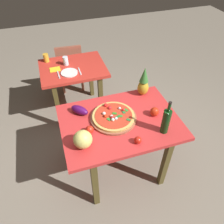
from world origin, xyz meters
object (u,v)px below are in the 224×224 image
at_px(pizza_board, 113,118).
at_px(bell_pepper, 154,112).
at_px(display_table, 120,127).
at_px(melon, 83,139).
at_px(eggplant, 80,110).
at_px(drinking_glass_water, 66,61).
at_px(pizza, 113,116).
at_px(background_table, 74,75).
at_px(pineapple_left, 144,83).
at_px(knife_utensil, 80,71).
at_px(tomato_beside_pepper, 138,140).
at_px(dining_chair, 70,65).
at_px(fork_utensil, 59,75).
at_px(napkin_folded, 55,69).
at_px(tomato_near_board, 90,130).
at_px(dinner_plate, 69,73).
at_px(drinking_glass_juice, 46,58).
at_px(wine_bottle, 166,121).

xyz_separation_m(pizza_board, bell_pepper, (0.42, -0.07, 0.03)).
height_order(display_table, melon, melon).
relative_size(eggplant, drinking_glass_water, 1.68).
bearing_deg(eggplant, pizza, -30.42).
height_order(background_table, pineapple_left, pineapple_left).
xyz_separation_m(pizza_board, knife_utensil, (-0.15, 0.99, -0.01)).
bearing_deg(bell_pepper, tomato_beside_pepper, -136.41).
bearing_deg(dining_chair, pineapple_left, 118.32).
height_order(drinking_glass_water, fork_utensil, drinking_glass_water).
bearing_deg(dining_chair, eggplant, 89.51).
xyz_separation_m(fork_utensil, napkin_folded, (-0.03, 0.15, -0.00)).
bearing_deg(tomato_near_board, tomato_beside_pepper, -33.03).
bearing_deg(napkin_folded, fork_utensil, -79.09).
xyz_separation_m(dining_chair, tomato_near_board, (-0.07, -1.82, 0.33)).
relative_size(display_table, drinking_glass_water, 10.12).
relative_size(pineapple_left, tomato_near_board, 4.40).
distance_m(pizza_board, napkin_folded, 1.23).
distance_m(fork_utensil, knife_utensil, 0.28).
bearing_deg(dinner_plate, drinking_glass_juice, 122.43).
height_order(display_table, eggplant, eggplant).
bearing_deg(background_table, pizza_board, -78.80).
height_order(bell_pepper, eggplant, bell_pepper).
distance_m(pizza_board, knife_utensil, 1.00).
bearing_deg(napkin_folded, knife_utensil, -25.56).
bearing_deg(pizza, pineapple_left, 32.71).
bearing_deg(pizza_board, display_table, -39.94).
bearing_deg(pizza_board, pineapple_left, 33.02).
bearing_deg(knife_utensil, drinking_glass_water, 121.68).
bearing_deg(pizza_board, wine_bottle, -37.14).
bearing_deg(napkin_folded, drinking_glass_water, 27.04).
relative_size(dining_chair, tomato_beside_pepper, 12.27).
xyz_separation_m(background_table, pizza, (0.22, -1.13, 0.17)).
bearing_deg(tomato_beside_pepper, napkin_folded, 110.97).
bearing_deg(tomato_near_board, drinking_glass_water, 90.91).
bearing_deg(fork_utensil, display_table, -66.52).
xyz_separation_m(melon, knife_utensil, (0.21, 1.24, -0.08)).
xyz_separation_m(dining_chair, drinking_glass_water, (-0.10, -0.49, 0.35)).
bearing_deg(pineapple_left, drinking_glass_juice, 132.16).
xyz_separation_m(background_table, bell_pepper, (0.64, -1.21, 0.18)).
xyz_separation_m(tomato_near_board, dinner_plate, (-0.02, 1.10, -0.03)).
xyz_separation_m(background_table, pineapple_left, (0.67, -0.84, 0.29)).
distance_m(display_table, pizza_board, 0.13).
bearing_deg(pizza, napkin_folded, 112.03).
xyz_separation_m(dining_chair, pizza_board, (0.20, -1.71, 0.30)).
distance_m(tomato_near_board, fork_utensil, 1.11).
xyz_separation_m(pizza, drinking_glass_water, (-0.30, 1.22, 0.02)).
distance_m(pizza_board, wine_bottle, 0.53).
bearing_deg(display_table, melon, -154.36).
relative_size(bell_pepper, tomato_near_board, 1.26).
xyz_separation_m(wine_bottle, drinking_glass_water, (-0.71, 1.53, -0.08)).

